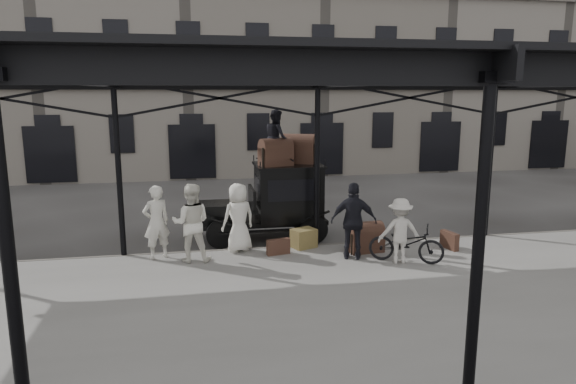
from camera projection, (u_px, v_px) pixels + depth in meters
name	position (u px, v px, depth m)	size (l,w,h in m)	color
ground	(336.00, 275.00, 11.97)	(120.00, 120.00, 0.00)	#383533
platform	(364.00, 306.00, 10.03)	(28.00, 8.00, 0.15)	slate
canopy	(367.00, 70.00, 9.44)	(22.50, 9.00, 4.74)	black
building_frontage	(248.00, 40.00, 28.00)	(64.00, 8.00, 14.00)	slate
taxi	(277.00, 198.00, 14.76)	(3.65, 1.55, 2.18)	black
porter_left	(156.00, 222.00, 12.55)	(0.67, 0.44, 1.83)	beige
porter_midleft	(191.00, 223.00, 12.34)	(0.93, 0.72, 1.91)	silver
porter_centre	(238.00, 218.00, 13.13)	(0.87, 0.57, 1.78)	silver
porter_official	(354.00, 221.00, 12.52)	(1.11, 0.46, 1.90)	black
porter_right	(400.00, 231.00, 12.25)	(1.02, 0.59, 1.58)	beige
bicycle	(406.00, 243.00, 12.35)	(0.62, 1.78, 0.94)	black
porter_roof	(277.00, 137.00, 14.32)	(0.75, 0.59, 1.55)	black
steamer_trunk_roof_near	(276.00, 154.00, 14.26)	(0.87, 0.53, 0.64)	#482C21
steamer_trunk_roof_far	(299.00, 151.00, 14.82)	(0.95, 0.58, 0.70)	#482C21
steamer_trunk_platform	(365.00, 239.00, 13.22)	(0.89, 0.54, 0.65)	#482C21
wicker_hamper	(304.00, 238.00, 13.56)	(0.60, 0.45, 0.50)	olive
suitcase_upright	(449.00, 240.00, 13.45)	(0.15, 0.60, 0.45)	#482C21
suitcase_flat	(278.00, 247.00, 12.97)	(0.60, 0.15, 0.40)	#482C21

